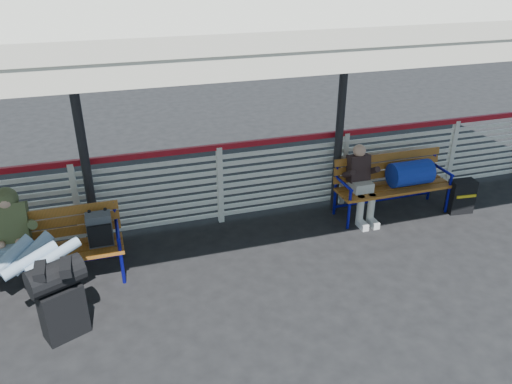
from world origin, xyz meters
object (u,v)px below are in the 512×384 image
object	(u,v)px
suitcase_side	(461,196)
companion_person	(361,182)
bench_left	(59,240)
traveler_man	(26,248)
luggage_stack	(60,297)
bench_right	(402,176)

from	to	relation	value
suitcase_side	companion_person	bearing A→B (deg)	175.43
bench_left	companion_person	world-z (taller)	companion_person
bench_left	suitcase_side	bearing A→B (deg)	0.38
traveler_man	companion_person	bearing A→B (deg)	8.60
luggage_stack	bench_right	bearing A→B (deg)	-8.10
bench_left	companion_person	bearing A→B (deg)	4.55
luggage_stack	traveler_man	bearing A→B (deg)	92.94
luggage_stack	traveler_man	xyz separation A→B (m)	(-0.35, 0.69, 0.24)
companion_person	suitcase_side	distance (m)	1.66
bench_left	bench_right	size ratio (longest dim) A/B	1.00
bench_left	bench_right	distance (m)	4.94
bench_left	companion_person	distance (m)	4.25
bench_left	suitcase_side	size ratio (longest dim) A/B	3.37
luggage_stack	bench_left	world-z (taller)	bench_left
bench_right	suitcase_side	distance (m)	1.01
bench_right	traveler_man	distance (m)	5.28
bench_left	suitcase_side	xyz separation A→B (m)	(5.84, 0.04, -0.31)
bench_right	bench_left	bearing A→B (deg)	-176.11
traveler_man	suitcase_side	bearing A→B (deg)	3.63
traveler_man	suitcase_side	size ratio (longest dim) A/B	3.06
bench_right	companion_person	xyz separation A→B (m)	(-0.70, 0.00, -0.02)
bench_left	suitcase_side	distance (m)	5.84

